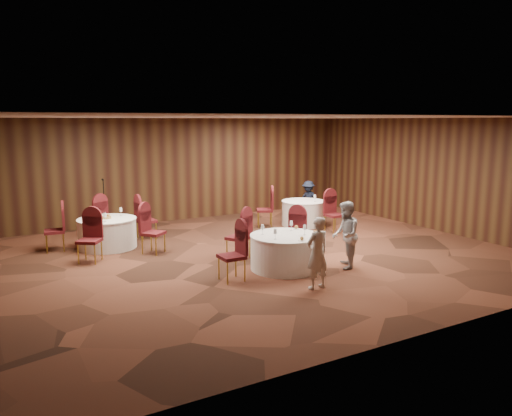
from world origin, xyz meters
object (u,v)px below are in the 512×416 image
woman_b (345,235)px  man_c (308,199)px  table_left (107,233)px  table_right (303,213)px  mic_stand (105,217)px  woman_a (317,253)px  table_main (285,252)px

woman_b → man_c: woman_b is taller
table_left → woman_b: bearing=-46.6°
table_right → mic_stand: bearing=161.5°
woman_a → woman_b: size_ratio=0.95×
woman_b → man_c: size_ratio=1.21×
woman_a → woman_b: (1.32, 0.79, 0.04)m
woman_b → table_left: bearing=-100.8°
table_main → man_c: size_ratio=1.26×
woman_a → man_c: size_ratio=1.15×
mic_stand → man_c: (6.32, -0.92, 0.16)m
woman_a → table_left: bearing=-68.0°
table_right → table_main: bearing=-129.5°
table_main → table_left: size_ratio=1.05×
woman_b → man_c: bearing=-171.7°
man_c → table_right: bearing=-66.8°
table_main → woman_b: woman_b is taller
table_right → woman_a: size_ratio=0.96×
woman_b → mic_stand: bearing=-112.5°
table_left → man_c: size_ratio=1.19×
table_left → man_c: man_c is taller
table_right → woman_b: 4.52m
table_main → woman_a: (-0.17, -1.36, 0.31)m
table_right → man_c: man_c is taller
mic_stand → man_c: mic_stand is taller
table_right → woman_a: bearing=-122.3°
table_left → mic_stand: 1.75m
table_left → table_right: (5.82, -0.12, 0.00)m
table_main → table_left: 4.67m
mic_stand → table_main: bearing=-64.7°
table_left → mic_stand: size_ratio=0.93×
table_right → man_c: bearing=47.8°
table_left → woman_b: 5.87m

